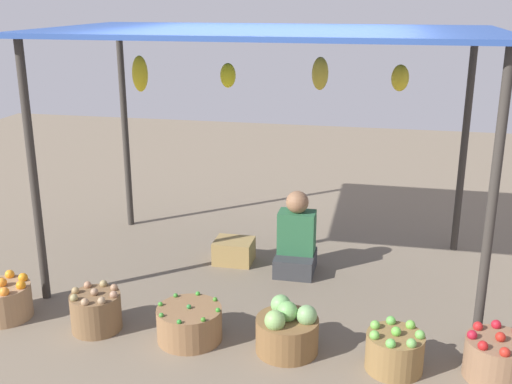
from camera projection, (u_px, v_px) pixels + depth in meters
ground_plane at (268, 271)px, 5.86m from camera, size 14.00×14.00×0.00m
market_stall_structure at (269, 48)px, 5.24m from camera, size 3.83×2.14×2.22m
vendor_person at (296, 241)px, 5.78m from camera, size 0.36×0.44×0.78m
basket_oranges at (4, 300)px, 4.97m from camera, size 0.42×0.42×0.34m
basket_potatoes at (96, 311)px, 4.80m from camera, size 0.39×0.39×0.35m
basket_green_chilies at (189, 323)px, 4.66m from camera, size 0.49×0.49×0.29m
basket_cabbages at (287, 330)px, 4.49m from camera, size 0.46×0.46×0.39m
basket_green_apples at (395, 351)px, 4.28m from camera, size 0.40×0.40×0.33m
basket_red_apples at (498, 358)px, 4.18m from camera, size 0.44×0.44×0.34m
wooden_crate_near_vendor at (234, 251)px, 6.03m from camera, size 0.37×0.31×0.23m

